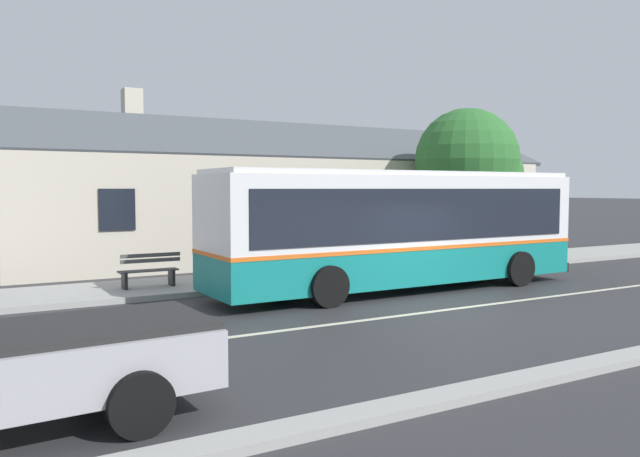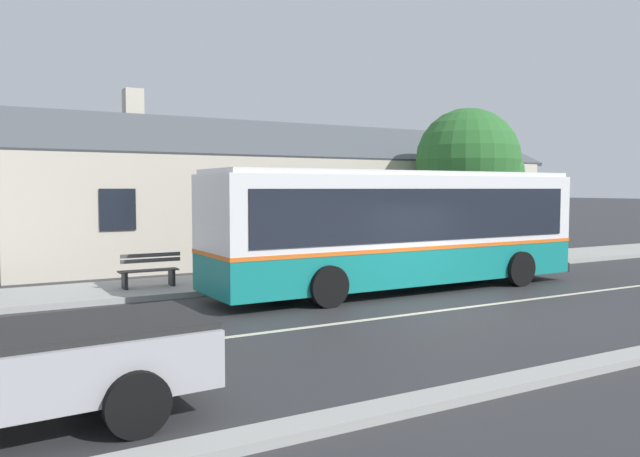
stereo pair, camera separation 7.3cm
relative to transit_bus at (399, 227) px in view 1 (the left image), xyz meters
name	(u,v)px [view 1 (the left image)]	position (x,y,z in m)	size (l,w,h in m)	color
ground_plane	(456,309)	(-0.52, -2.90, -1.75)	(300.00, 300.00, 0.00)	#2D2D30
sidewalk_far	(326,275)	(-0.52, 3.10, -1.68)	(60.00, 3.00, 0.15)	#9E9E99
lane_divider_stripe	(456,309)	(-0.52, -2.90, -1.75)	(60.00, 0.16, 0.01)	beige
community_building	(282,205)	(1.45, 10.21, 0.32)	(22.68, 8.11, 6.65)	beige
transit_bus	(399,227)	(0.00, 0.00, 0.00)	(11.06, 2.85, 3.27)	#147F7A
bench_by_building	(149,272)	(-6.17, 2.87, -1.19)	(1.58, 0.51, 0.94)	#4C4C4C
street_tree_primary	(472,165)	(6.60, 4.15, 1.95)	(4.13, 3.98, 5.87)	#4C3828
bus_stop_sign	(496,222)	(5.82, 2.09, -0.11)	(0.36, 0.07, 2.40)	gray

